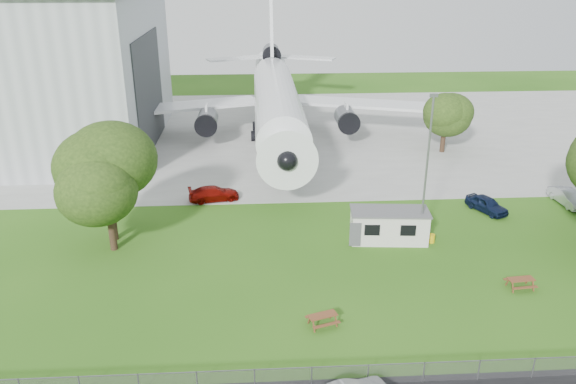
{
  "coord_description": "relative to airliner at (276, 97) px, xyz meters",
  "views": [
    {
      "loc": [
        -4.65,
        -32.97,
        20.92
      ],
      "look_at": [
        -2.2,
        8.0,
        4.0
      ],
      "focal_mm": 35.0,
      "sensor_mm": 36.0,
      "label": 1
    }
  ],
  "objects": [
    {
      "name": "airliner",
      "position": [
        0.0,
        0.0,
        0.0
      ],
      "size": [
        46.36,
        47.73,
        17.69
      ],
      "color": "white",
      "rests_on": "ground"
    },
    {
      "name": "site_cabin",
      "position": [
        7.87,
        -28.85,
        -3.96
      ],
      "size": [
        6.85,
        3.21,
        2.62
      ],
      "color": "silver",
      "rests_on": "ground"
    },
    {
      "name": "car_ne_sedan",
      "position": [
        25.99,
        -22.75,
        -4.56
      ],
      "size": [
        1.87,
        4.4,
        1.41
      ],
      "primitive_type": "imported",
      "rotation": [
        0.0,
        0.0,
        0.09
      ],
      "color": "#B2B5BA",
      "rests_on": "ground"
    },
    {
      "name": "lamp_mast",
      "position": [
        10.2,
        -29.66,
        0.73
      ],
      "size": [
        0.16,
        0.16,
        12.0
      ],
      "primitive_type": "cylinder",
      "color": "slate",
      "rests_on": "ground"
    },
    {
      "name": "car_ne_hatch",
      "position": [
        17.93,
        -23.86,
        -4.57
      ],
      "size": [
        3.29,
        4.41,
        1.4
      ],
      "primitive_type": "imported",
      "rotation": [
        0.0,
        0.0,
        0.45
      ],
      "color": "black",
      "rests_on": "ground"
    },
    {
      "name": "picnic_east",
      "position": [
        15.32,
        -36.54,
        -5.27
      ],
      "size": [
        1.93,
        1.66,
        0.76
      ],
      "primitive_type": null,
      "rotation": [
        0.0,
        0.0,
        0.09
      ],
      "color": "brown",
      "rests_on": "ground"
    },
    {
      "name": "tree_west_big",
      "position": [
        -14.25,
        -27.38,
        1.14
      ],
      "size": [
        7.34,
        7.34,
        10.09
      ],
      "color": "#382619",
      "rests_on": "ground"
    },
    {
      "name": "ground",
      "position": [
        2.0,
        -35.86,
        -5.27
      ],
      "size": [
        160.0,
        160.0,
        0.0
      ],
      "primitive_type": "plane",
      "color": "#437820"
    },
    {
      "name": "picnic_west",
      "position": [
        1.21,
        -39.96,
        -5.27
      ],
      "size": [
        2.18,
        1.99,
        0.76
      ],
      "primitive_type": null,
      "rotation": [
        0.0,
        0.0,
        0.32
      ],
      "color": "brown",
      "rests_on": "ground"
    },
    {
      "name": "tree_far_apron",
      "position": [
        19.32,
        -6.77,
        -0.73
      ],
      "size": [
        5.91,
        5.91,
        7.51
      ],
      "color": "#382619",
      "rests_on": "ground"
    },
    {
      "name": "concrete_apron",
      "position": [
        2.0,
        2.14,
        -5.25
      ],
      "size": [
        120.0,
        46.0,
        0.03
      ],
      "primitive_type": "cube",
      "color": "#B7B7B2",
      "rests_on": "ground"
    },
    {
      "name": "car_apron_van",
      "position": [
        -6.72,
        -19.82,
        -4.59
      ],
      "size": [
        4.98,
        2.81,
        1.36
      ],
      "primitive_type": "imported",
      "rotation": [
        0.0,
        0.0,
        1.77
      ],
      "color": "maroon",
      "rests_on": "ground"
    },
    {
      "name": "tree_west_small",
      "position": [
        -13.94,
        -29.11,
        -0.08
      ],
      "size": [
        6.38,
        6.38,
        8.4
      ],
      "color": "#382619",
      "rests_on": "ground"
    }
  ]
}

